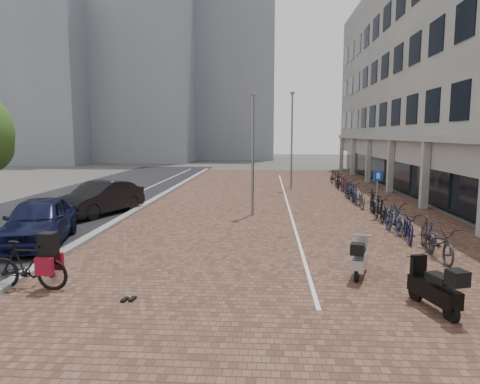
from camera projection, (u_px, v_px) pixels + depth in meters
name	position (u px, v px, depth m)	size (l,w,h in m)	color
ground	(227.00, 266.00, 12.09)	(140.00, 140.00, 0.00)	#474442
plaza_brick	(283.00, 201.00, 23.84)	(14.50, 42.00, 0.04)	brown
street_asphalt	(88.00, 199.00, 24.52)	(8.00, 50.00, 0.03)	black
curb	(156.00, 199.00, 24.27)	(0.35, 42.00, 0.14)	gray
lane_line	(122.00, 200.00, 24.40)	(0.12, 44.00, 0.00)	white
parking_line	(287.00, 201.00, 23.83)	(0.10, 30.00, 0.00)	white
office_building	(466.00, 54.00, 26.01)	(8.40, 40.00, 15.00)	#A5A59F
bg_towers	(155.00, 59.00, 59.56)	(33.00, 23.00, 32.00)	gray
car_navy	(39.00, 221.00, 14.50)	(1.85, 4.60, 1.57)	black
car_dark	(100.00, 198.00, 19.85)	(1.60, 4.60, 1.51)	black
hero_bike	(27.00, 264.00, 10.20)	(2.00, 0.66, 1.39)	black
shoes	(128.00, 301.00, 9.50)	(0.32, 0.26, 0.08)	black
scooter_front	(359.00, 257.00, 11.19)	(0.46, 1.47, 1.01)	#B1B1B6
scooter_mid	(434.00, 286.00, 8.94)	(0.49, 1.58, 1.09)	black
parking_sign	(378.00, 188.00, 18.71)	(0.43, 0.16, 2.11)	slate
lamp_near	(253.00, 156.00, 19.33)	(0.12, 0.12, 5.42)	slate
lamp_far	(292.00, 142.00, 28.62)	(0.12, 0.12, 6.32)	slate
bike_row	(362.00, 196.00, 22.19)	(1.21, 21.45, 1.05)	#222327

